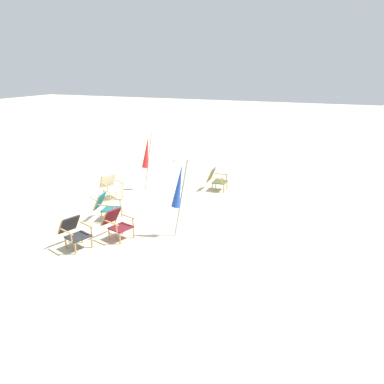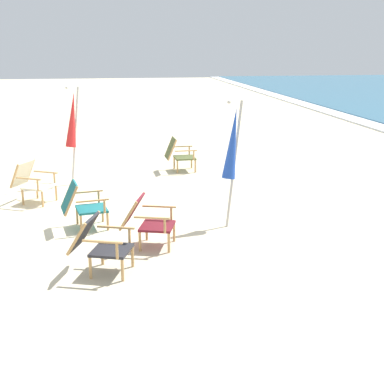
# 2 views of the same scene
# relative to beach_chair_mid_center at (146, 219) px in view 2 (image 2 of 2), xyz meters

# --- Properties ---
(ground_plane) EXTENTS (80.00, 80.00, 0.00)m
(ground_plane) POSITION_rel_beach_chair_mid_center_xyz_m (-1.99, -0.43, -0.42)
(ground_plane) COLOR beige
(beach_chair_mid_center) EXTENTS (0.77, 0.90, 0.78)m
(beach_chair_mid_center) POSITION_rel_beach_chair_mid_center_xyz_m (0.00, 0.00, 0.00)
(beach_chair_mid_center) COLOR maroon
(beach_chair_mid_center) RESTS_ON ground
(beach_chair_front_right) EXTENTS (0.79, 0.92, 0.77)m
(beach_chair_front_right) POSITION_rel_beach_chair_mid_center_xyz_m (0.87, -0.68, -0.00)
(beach_chair_front_right) COLOR #28282D
(beach_chair_front_right) RESTS_ON ground
(beach_chair_far_center) EXTENTS (0.62, 0.73, 0.81)m
(beach_chair_far_center) POSITION_rel_beach_chair_mid_center_xyz_m (-4.85, 1.11, 0.01)
(beach_chair_far_center) COLOR #515B33
(beach_chair_far_center) RESTS_ON ground
(beach_chair_back_right) EXTENTS (0.69, 0.82, 0.80)m
(beach_chair_back_right) POSITION_rel_beach_chair_mid_center_xyz_m (-0.95, -0.99, 0.01)
(beach_chair_back_right) COLOR #196066
(beach_chair_back_right) RESTS_ON ground
(beach_chair_back_left) EXTENTS (0.84, 0.90, 0.80)m
(beach_chair_back_left) POSITION_rel_beach_chair_mid_center_xyz_m (-2.67, -2.01, 0.01)
(beach_chair_back_left) COLOR beige
(beach_chair_back_left) RESTS_ON ground
(umbrella_furled_blue) EXTENTS (0.44, 0.46, 2.10)m
(umbrella_furled_blue) POSITION_rel_beach_chair_mid_center_xyz_m (-0.76, 1.48, 0.95)
(umbrella_furled_blue) COLOR #B7B2A8
(umbrella_furled_blue) RESTS_ON ground
(umbrella_furled_red) EXTENTS (0.43, 0.43, 2.11)m
(umbrella_furled_red) POSITION_rel_beach_chair_mid_center_xyz_m (-3.99, -1.26, 0.96)
(umbrella_furled_red) COLOR #B7B2A8
(umbrella_furled_red) RESTS_ON ground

